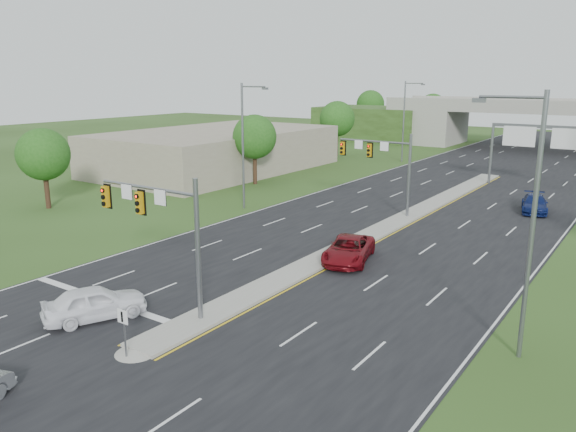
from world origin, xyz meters
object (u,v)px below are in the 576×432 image
Objects in this scene: keep_right_sign at (124,325)px; car_far_b at (535,204)px; car_white at (95,303)px; overpass at (544,128)px; signal_mast_near at (162,220)px; signal_mast_far at (384,160)px; sign_gantry at (547,139)px; car_far_a at (349,249)px.

keep_right_sign is 38.70m from car_far_b.
car_white is at bearing 157.49° from keep_right_sign.
signal_mast_near is at bearing -91.62° from overpass.
car_white is (-2.11, -27.64, -3.88)m from signal_mast_far.
overpass reaches higher than signal_mast_near.
signal_mast_near is 25.00m from signal_mast_far.
signal_mast_near is 5.94m from keep_right_sign.
car_far_b is (10.59, 8.33, -3.97)m from signal_mast_far.
overpass reaches higher than signal_mast_far.
keep_right_sign is at bearing -177.55° from car_white.
keep_right_sign is at bearing -115.36° from car_far_b.
car_white is (-11.06, -47.64, -4.39)m from sign_gantry.
signal_mast_near reaches higher than car_far_a.
car_far_a is at bearing -98.97° from sign_gantry.
sign_gantry is (8.95, 19.99, 0.51)m from signal_mast_far.
car_far_a is at bearing -73.69° from signal_mast_far.
car_far_b is at bearing 56.34° from car_far_a.
overpass is at bearing 88.38° from signal_mast_near.
car_far_a is at bearing -86.70° from car_white.
signal_mast_near is 1.39× the size of car_far_b.
keep_right_sign is at bearing -110.98° from car_far_a.
car_white is (-4.37, -82.71, -2.71)m from overpass.
signal_mast_far is at bearing -114.11° from sign_gantry.
signal_mast_far is 1.26× the size of car_far_a.
sign_gantry reaches higher than car_far_a.
car_far_a is 1.11× the size of car_far_b.
car_far_a is (3.76, 12.14, -3.93)m from signal_mast_near.
car_white is at bearing -122.37° from car_far_b.
car_far_b is at bearing -81.98° from sign_gantry.
overpass is (-6.68, 35.08, -1.69)m from sign_gantry.
car_far_a is (1.50, 16.59, -0.72)m from keep_right_sign.
signal_mast_near reaches higher than keep_right_sign.
keep_right_sign is 0.03× the size of overpass.
keep_right_sign is 0.44× the size of car_far_b.
signal_mast_far is at bearing 94.39° from keep_right_sign.
signal_mast_far is 21.91m from sign_gantry.
sign_gantry is 33.56m from car_far_a.
car_far_a is at bearing 72.78° from signal_mast_near.
signal_mast_near reaches higher than car_white.
signal_mast_far is 27.99m from car_white.
signal_mast_far is 0.09× the size of overpass.
car_far_a is at bearing 84.83° from keep_right_sign.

